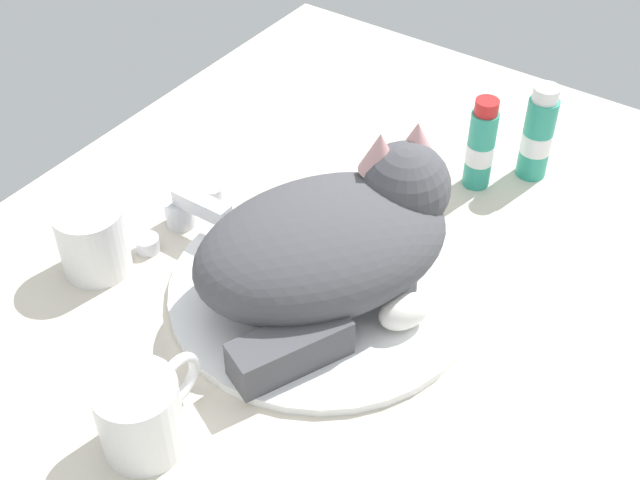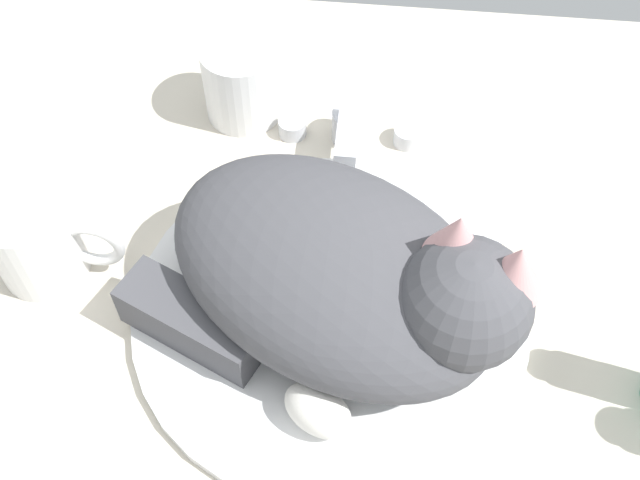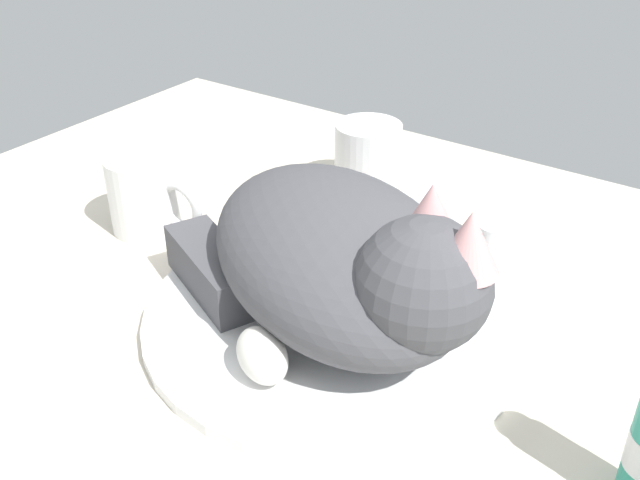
{
  "view_description": "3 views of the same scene",
  "coord_description": "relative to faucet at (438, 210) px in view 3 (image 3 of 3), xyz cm",
  "views": [
    {
      "loc": [
        -54.45,
        -37.24,
        66.38
      ],
      "look_at": [
        0.15,
        0.42,
        7.29
      ],
      "focal_mm": 48.14,
      "sensor_mm": 36.0,
      "label": 1
    },
    {
      "loc": [
        2.59,
        -33.74,
        58.42
      ],
      "look_at": [
        -1.26,
        3.81,
        5.31
      ],
      "focal_mm": 44.44,
      "sensor_mm": 36.0,
      "label": 2
    },
    {
      "loc": [
        28.15,
        -42.83,
        39.04
      ],
      "look_at": [
        -1.47,
        -0.28,
        7.85
      ],
      "focal_mm": 41.11,
      "sensor_mm": 36.0,
      "label": 3
    }
  ],
  "objects": [
    {
      "name": "rinse_cup",
      "position": [
        -11.0,
        3.66,
        1.75
      ],
      "size": [
        7.56,
        7.56,
        8.1
      ],
      "color": "white",
      "rests_on": "ground_plane"
    },
    {
      "name": "cat",
      "position": [
        1.45,
        -20.13,
        4.92
      ],
      "size": [
        33.9,
        29.69,
        15.31
      ],
      "color": "#4C4C51",
      "rests_on": "sink_basin"
    },
    {
      "name": "ground_plane",
      "position": [
        0.0,
        -19.29,
        -3.8
      ],
      "size": [
        110.0,
        82.5,
        3.0
      ],
      "primitive_type": "cube",
      "color": "beige"
    },
    {
      "name": "sink_basin",
      "position": [
        0.0,
        -19.29,
        -1.78
      ],
      "size": [
        33.33,
        33.33,
        1.05
      ],
      "primitive_type": "cylinder",
      "color": "white",
      "rests_on": "ground_plane"
    },
    {
      "name": "faucet",
      "position": [
        0.0,
        0.0,
        0.0
      ],
      "size": [
        14.24,
        9.21,
        5.49
      ],
      "color": "silver",
      "rests_on": "ground_plane"
    },
    {
      "name": "coffee_mug",
      "position": [
        -25.04,
        -17.01,
        1.77
      ],
      "size": [
        11.62,
        7.64,
        8.15
      ],
      "color": "white",
      "rests_on": "ground_plane"
    }
  ]
}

